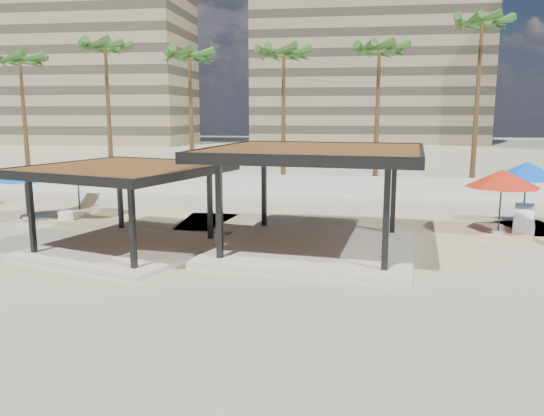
# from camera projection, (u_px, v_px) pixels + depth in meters

# --- Properties ---
(ground) EXTENTS (200.00, 200.00, 0.00)m
(ground) POSITION_uv_depth(u_px,v_px,m) (303.00, 273.00, 16.61)
(ground) COLOR tan
(ground) RESTS_ON ground
(promenade) EXTENTS (44.45, 7.97, 0.24)m
(promenade) POSITION_uv_depth(u_px,v_px,m) (363.00, 223.00, 23.78)
(promenade) COLOR #C6B284
(promenade) RESTS_ON ground
(boundary_wall) EXTENTS (56.00, 0.30, 1.20)m
(boundary_wall) POSITION_uv_depth(u_px,v_px,m) (326.00, 186.00, 32.09)
(boundary_wall) COLOR silver
(boundary_wall) RESTS_ON ground
(building_west) EXTENTS (34.00, 16.00, 32.40)m
(building_west) POSITION_uv_depth(u_px,v_px,m) (83.00, 49.00, 86.14)
(building_west) COLOR #937F60
(building_west) RESTS_ON ground
(building_mid) EXTENTS (38.00, 16.00, 30.40)m
(building_mid) POSITION_uv_depth(u_px,v_px,m) (368.00, 57.00, 89.50)
(building_mid) COLOR #847259
(building_mid) RESTS_ON ground
(pavilion_central) EXTENTS (8.21, 8.21, 3.75)m
(pavilion_central) POSITION_uv_depth(u_px,v_px,m) (315.00, 189.00, 19.05)
(pavilion_central) COLOR beige
(pavilion_central) RESTS_ON ground
(pavilion_west) EXTENTS (7.66, 7.66, 3.10)m
(pavilion_west) POSITION_uv_depth(u_px,v_px,m) (125.00, 200.00, 19.10)
(pavilion_west) COLOR beige
(pavilion_west) RESTS_ON ground
(umbrella_b) EXTENTS (3.78, 3.78, 2.60)m
(umbrella_b) POSITION_uv_depth(u_px,v_px,m) (77.00, 169.00, 24.15)
(umbrella_b) COLOR beige
(umbrella_b) RESTS_ON promenade
(umbrella_c) EXTENTS (3.07, 3.07, 2.58)m
(umbrella_c) POSITION_uv_depth(u_px,v_px,m) (502.00, 179.00, 20.80)
(umbrella_c) COLOR beige
(umbrella_c) RESTS_ON promenade
(umbrella_d) EXTENTS (3.05, 3.05, 2.68)m
(umbrella_d) POSITION_uv_depth(u_px,v_px,m) (527.00, 171.00, 22.96)
(umbrella_d) COLOR beige
(umbrella_d) RESTS_ON promenade
(umbrella_f) EXTENTS (3.03, 3.03, 2.45)m
(umbrella_f) POSITION_uv_depth(u_px,v_px,m) (24.00, 173.00, 23.72)
(umbrella_f) COLOR beige
(umbrella_f) RESTS_ON promenade
(lounger_a) EXTENTS (1.01, 2.44, 0.90)m
(lounger_a) POSITION_uv_depth(u_px,v_px,m) (81.00, 211.00, 24.95)
(lounger_a) COLOR white
(lounger_a) RESTS_ON promenade
(lounger_b) EXTENTS (1.44, 2.53, 0.91)m
(lounger_b) POSITION_uv_depth(u_px,v_px,m) (524.00, 224.00, 22.05)
(lounger_b) COLOR white
(lounger_b) RESTS_ON promenade
(palm_a) EXTENTS (3.00, 3.00, 9.34)m
(palm_a) POSITION_uv_depth(u_px,v_px,m) (20.00, 65.00, 35.99)
(palm_a) COLOR brown
(palm_a) RESTS_ON ground
(palm_b) EXTENTS (3.00, 3.00, 10.14)m
(palm_b) POSITION_uv_depth(u_px,v_px,m) (105.00, 53.00, 35.39)
(palm_b) COLOR brown
(palm_b) RESTS_ON ground
(palm_c) EXTENTS (3.00, 3.00, 9.42)m
(palm_c) POSITION_uv_depth(u_px,v_px,m) (190.00, 61.00, 34.07)
(palm_c) COLOR brown
(palm_c) RESTS_ON ground
(palm_d) EXTENTS (3.00, 3.00, 9.56)m
(palm_d) POSITION_uv_depth(u_px,v_px,m) (284.00, 59.00, 33.97)
(palm_d) COLOR brown
(palm_d) RESTS_ON ground
(palm_e) EXTENTS (3.00, 3.00, 9.67)m
(palm_e) POSITION_uv_depth(u_px,v_px,m) (379.00, 55.00, 32.61)
(palm_e) COLOR brown
(palm_e) RESTS_ON ground
(palm_f) EXTENTS (3.00, 3.00, 11.11)m
(palm_f) POSITION_uv_depth(u_px,v_px,m) (482.00, 30.00, 31.72)
(palm_f) COLOR brown
(palm_f) RESTS_ON ground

